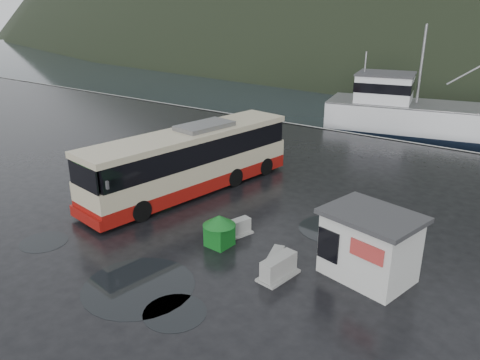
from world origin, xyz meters
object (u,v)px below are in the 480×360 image
Objects in this scene: white_van at (145,185)px; waste_bin_left at (158,206)px; coach_bus at (192,190)px; jersey_barrier_c at (278,277)px; waste_bin_right at (220,245)px; ticket_kiosk at (366,276)px; jersey_barrier_b at (275,268)px; fishing_trawler at (448,127)px; dome_tent at (141,208)px; jersey_barrier_a at (236,235)px.

white_van is 3.41m from waste_bin_left.
jersey_barrier_c is at bearing -20.95° from coach_bus.
white_van is at bearing 157.87° from waste_bin_right.
jersey_barrier_b is at bearing -141.23° from ticket_kiosk.
jersey_barrier_b is 29.11m from fishing_trawler.
coach_bus is at bearing 178.80° from ticket_kiosk.
waste_bin_right is 0.06× the size of fishing_trawler.
jersey_barrier_c is at bearing -47.95° from jersey_barrier_b.
fishing_trawler reaches higher than waste_bin_left.
fishing_trawler is (8.48, 24.61, 0.00)m from coach_bus.
dome_tent is 0.86× the size of ticket_kiosk.
waste_bin_left reaches higher than jersey_barrier_c.
white_van is at bearing 132.55° from dome_tent.
jersey_barrier_b is 0.81× the size of jersey_barrier_c.
dome_tent is (-5.89, 0.77, 0.00)m from waste_bin_right.
ticket_kiosk is (11.68, -2.91, 0.00)m from coach_bus.
jersey_barrier_c reaches higher than jersey_barrier_a.
jersey_barrier_a is (5.39, -3.04, 0.00)m from coach_bus.
waste_bin_left is 1.02× the size of waste_bin_right.
jersey_barrier_a is 1.03× the size of jersey_barrier_b.
waste_bin_right is 29.07m from fishing_trawler.
jersey_barrier_b is at bearing -19.70° from coach_bus.
waste_bin_left is at bearing -24.38° from white_van.
fishing_trawler reaches higher than ticket_kiosk.
coach_bus reaches higher than waste_bin_right.
jersey_barrier_c is (3.49, -0.70, 0.00)m from waste_bin_right.
waste_bin_left is 0.50× the size of dome_tent.
coach_bus is 10.16m from jersey_barrier_c.
fishing_trawler reaches higher than coach_bus.
dome_tent reaches higher than jersey_barrier_c.
waste_bin_right reaches higher than dome_tent.
white_van is 12.44m from jersey_barrier_c.
fishing_trawler is at bearing 90.70° from jersey_barrier_c.
dome_tent is 2.01× the size of jersey_barrier_a.
white_van is at bearing 147.90° from waste_bin_left.
jersey_barrier_a is (8.30, -2.11, 0.00)m from white_van.
dome_tent is 1.69× the size of jersey_barrier_c.
jersey_barrier_c is 29.60m from fishing_trawler.
jersey_barrier_c is at bearing -130.94° from ticket_kiosk.
ticket_kiosk reaches higher than dome_tent.
jersey_barrier_c is (-2.83, -2.08, 0.00)m from ticket_kiosk.
dome_tent is at bearing -39.73° from white_van.
jersey_barrier_c is (11.76, -4.06, 0.00)m from white_van.
jersey_barrier_a is at bearing -6.53° from white_van.
jersey_barrier_c is at bearing -14.21° from waste_bin_left.
ticket_kiosk is 2.35× the size of jersey_barrier_a.
jersey_barrier_a is at bearing 88.58° from waste_bin_right.
jersey_barrier_b is 0.65m from jersey_barrier_c.
coach_bus is 26.03m from fishing_trawler.
white_van is 2.16× the size of dome_tent.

